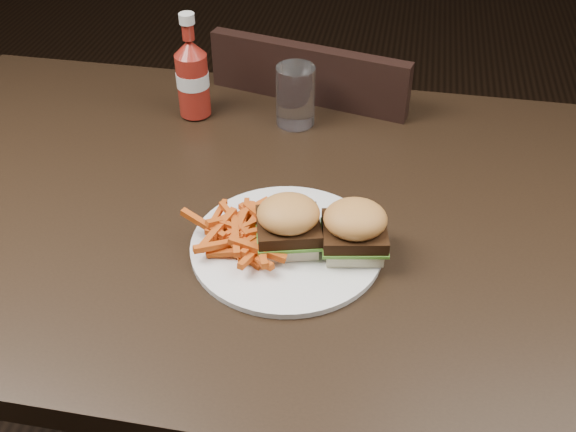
% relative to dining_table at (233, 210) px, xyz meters
% --- Properties ---
extents(dining_table, '(1.20, 0.80, 0.04)m').
position_rel_dining_table_xyz_m(dining_table, '(0.00, 0.00, 0.00)').
color(dining_table, black).
rests_on(dining_table, ground).
extents(chair_far, '(0.48, 0.48, 0.04)m').
position_rel_dining_table_xyz_m(chair_far, '(0.10, 0.50, -0.30)').
color(chair_far, black).
rests_on(chair_far, ground).
extents(plate, '(0.27, 0.27, 0.01)m').
position_rel_dining_table_xyz_m(plate, '(0.10, -0.09, 0.03)').
color(plate, white).
rests_on(plate, dining_table).
extents(sandwich_half_a, '(0.09, 0.09, 0.02)m').
position_rel_dining_table_xyz_m(sandwich_half_a, '(0.10, -0.10, 0.04)').
color(sandwich_half_a, beige).
rests_on(sandwich_half_a, plate).
extents(sandwich_half_b, '(0.09, 0.08, 0.02)m').
position_rel_dining_table_xyz_m(sandwich_half_b, '(0.19, -0.09, 0.04)').
color(sandwich_half_b, '#FCF1C2').
rests_on(sandwich_half_b, plate).
extents(fries_pile, '(0.15, 0.15, 0.05)m').
position_rel_dining_table_xyz_m(fries_pile, '(0.04, -0.10, 0.05)').
color(fries_pile, '#C23100').
rests_on(fries_pile, plate).
extents(ketchup_bottle, '(0.07, 0.07, 0.11)m').
position_rel_dining_table_xyz_m(ketchup_bottle, '(-0.13, 0.24, 0.08)').
color(ketchup_bottle, maroon).
rests_on(ketchup_bottle, dining_table).
extents(tumbler, '(0.08, 0.08, 0.11)m').
position_rel_dining_table_xyz_m(tumbler, '(0.06, 0.24, 0.08)').
color(tumbler, white).
rests_on(tumbler, dining_table).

